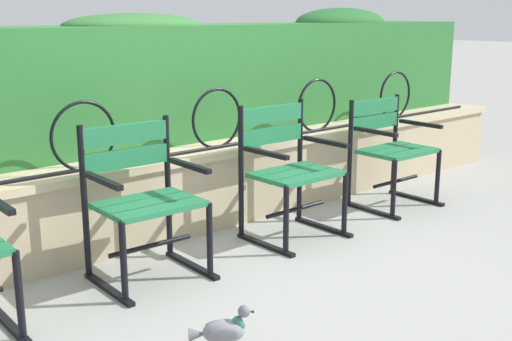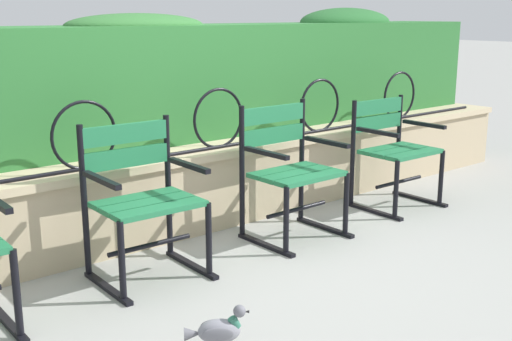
# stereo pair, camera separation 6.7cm
# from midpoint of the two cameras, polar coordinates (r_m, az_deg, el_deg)

# --- Properties ---
(ground_plane) EXTENTS (60.00, 60.00, 0.00)m
(ground_plane) POSITION_cam_midpoint_polar(r_m,az_deg,el_deg) (4.01, 1.18, -7.86)
(ground_plane) COLOR #9E9E99
(stone_wall) EXTENTS (6.98, 0.41, 0.56)m
(stone_wall) POSITION_cam_midpoint_polar(r_m,az_deg,el_deg) (4.51, -5.40, -1.67)
(stone_wall) COLOR tan
(stone_wall) RESTS_ON ground
(iron_arch_fence) EXTENTS (6.45, 0.02, 0.42)m
(iron_arch_fence) POSITION_cam_midpoint_polar(r_m,az_deg,el_deg) (4.22, -7.75, 3.53)
(iron_arch_fence) COLOR black
(iron_arch_fence) RESTS_ON stone_wall
(hedge_row) EXTENTS (6.84, 0.69, 0.96)m
(hedge_row) POSITION_cam_midpoint_polar(r_m,az_deg,el_deg) (4.82, -8.97, 8.03)
(hedge_row) COLOR #2D7033
(hedge_row) RESTS_ON stone_wall
(park_chair_centre_left) EXTENTS (0.60, 0.54, 0.88)m
(park_chair_centre_left) POSITION_cam_midpoint_polar(r_m,az_deg,el_deg) (3.71, -9.50, -2.24)
(park_chair_centre_left) COLOR #237547
(park_chair_centre_left) RESTS_ON ground
(park_chair_centre_right) EXTENTS (0.59, 0.52, 0.89)m
(park_chair_centre_right) POSITION_cam_midpoint_polar(r_m,az_deg,el_deg) (4.32, 3.37, 0.25)
(park_chair_centre_right) COLOR #237547
(park_chair_centre_right) RESTS_ON ground
(park_chair_rightmost) EXTENTS (0.59, 0.53, 0.83)m
(park_chair_rightmost) POSITION_cam_midpoint_polar(r_m,az_deg,el_deg) (5.14, 12.26, 1.96)
(park_chair_rightmost) COLOR #237547
(park_chair_rightmost) RESTS_ON ground
(pigeon_near_chairs) EXTENTS (0.26, 0.20, 0.22)m
(pigeon_near_chairs) POSITION_cam_midpoint_polar(r_m,az_deg,el_deg) (2.95, -2.67, -13.78)
(pigeon_near_chairs) COLOR gray
(pigeon_near_chairs) RESTS_ON ground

